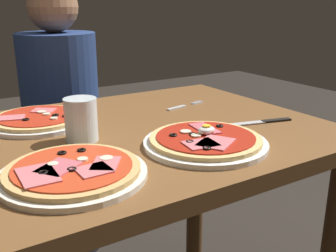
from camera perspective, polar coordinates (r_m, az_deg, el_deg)
name	(u,v)px	position (r m, az deg, el deg)	size (l,w,h in m)	color
dining_table	(129,178)	(1.11, -5.57, -7.40)	(1.07, 0.79, 0.77)	brown
pizza_foreground	(205,141)	(0.95, 5.39, -2.16)	(0.30, 0.30, 0.05)	white
pizza_across_left	(73,172)	(0.80, -13.45, -6.37)	(0.29, 0.29, 0.03)	silver
pizza_across_right	(39,120)	(1.17, -18.04, 0.89)	(0.28, 0.28, 0.03)	white
water_glass_far	(81,123)	(0.99, -12.33, 0.48)	(0.08, 0.08, 0.11)	silver
fork	(183,106)	(1.29, 2.14, 2.85)	(0.16, 0.05, 0.00)	silver
knife	(264,122)	(1.16, 13.64, 0.63)	(0.19, 0.07, 0.01)	silver
diner_person	(63,131)	(1.79, -14.80, -0.74)	(0.32, 0.32, 1.18)	black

